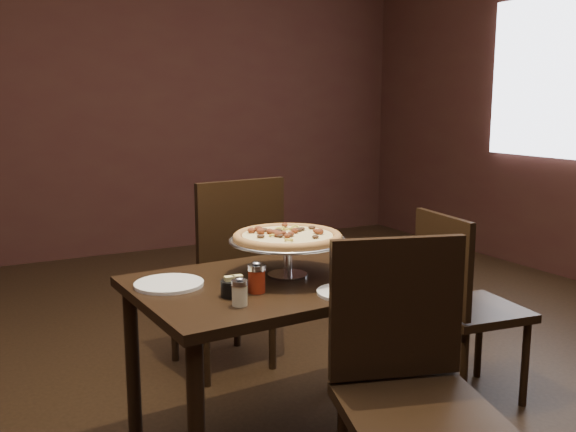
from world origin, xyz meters
name	(u,v)px	position (x,y,z in m)	size (l,w,h in m)	color
room	(299,80)	(0.06, 0.03, 1.40)	(6.04, 7.04, 2.84)	black
dining_table	(283,301)	(-0.02, 0.00, 0.59)	(1.12, 0.78, 0.68)	black
pizza_stand	(288,237)	(0.01, 0.02, 0.82)	(0.44, 0.44, 0.18)	#B2B1B8
parmesan_shaker	(240,292)	(-0.29, -0.22, 0.72)	(0.05, 0.05, 0.09)	beige
pepper_flake_shaker	(257,278)	(-0.18, -0.11, 0.73)	(0.06, 0.06, 0.11)	maroon
packet_caddy	(234,287)	(-0.26, -0.11, 0.71)	(0.09, 0.09, 0.07)	black
napkin_stack	(371,287)	(0.19, -0.27, 0.68)	(0.13, 0.13, 0.01)	white
plate_left	(169,284)	(-0.42, 0.11, 0.68)	(0.25, 0.25, 0.01)	white
plate_near	(347,292)	(0.09, -0.28, 0.68)	(0.21, 0.21, 0.01)	white
serving_spatula	(302,243)	(0.02, -0.07, 0.82)	(0.15, 0.15, 0.02)	#B2B1B8
chair_far	(229,267)	(0.09, 0.76, 0.53)	(0.49, 0.49, 0.97)	black
chair_near	(409,382)	(0.07, -0.63, 0.50)	(0.54, 0.54, 0.92)	black
chair_side	(462,300)	(0.87, -0.02, 0.46)	(0.44, 0.44, 0.85)	black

